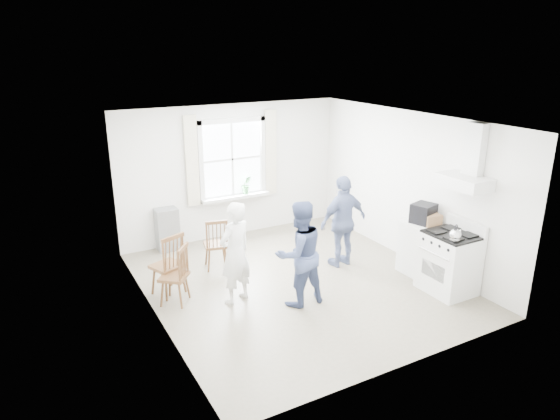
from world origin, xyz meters
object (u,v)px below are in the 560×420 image
object	(u,v)px
windsor_chair_c	(180,268)
person_left	(235,253)
gas_stove	(449,262)
low_cabinet	(420,248)
windsor_chair_a	(171,258)
windsor_chair_b	(216,239)
person_mid	(299,254)
person_right	(343,221)
stereo_stack	(423,213)

from	to	relation	value
windsor_chair_c	person_left	world-z (taller)	person_left
gas_stove	low_cabinet	bearing A→B (deg)	84.32
windsor_chair_a	windsor_chair_b	distance (m)	1.08
windsor_chair_a	windsor_chair_c	size ratio (longest dim) A/B	1.09
low_cabinet	windsor_chair_a	bearing A→B (deg)	162.71
low_cabinet	person_mid	xyz separation A→B (m)	(-2.28, 0.07, 0.34)
person_mid	low_cabinet	bearing A→B (deg)	175.96
windsor_chair_a	windsor_chair_b	bearing A→B (deg)	29.60
person_mid	windsor_chair_a	bearing A→B (deg)	-37.92
windsor_chair_a	person_right	world-z (taller)	person_right
person_right	windsor_chair_b	bearing A→B (deg)	-27.17
stereo_stack	person_right	bearing A→B (deg)	135.60
low_cabinet	windsor_chair_b	bearing A→B (deg)	149.26
windsor_chair_b	person_right	size ratio (longest dim) A/B	0.57
gas_stove	person_right	xyz separation A→B (m)	(-0.86, 1.59, 0.31)
gas_stove	low_cabinet	size ratio (longest dim) A/B	1.24
person_left	windsor_chair_b	bearing A→B (deg)	-118.67
gas_stove	low_cabinet	xyz separation A→B (m)	(0.07, 0.70, -0.03)
windsor_chair_b	person_left	distance (m)	1.19
gas_stove	person_right	bearing A→B (deg)	118.40
stereo_stack	windsor_chair_c	bearing A→B (deg)	166.37
low_cabinet	person_left	xyz separation A→B (m)	(-3.07, 0.57, 0.32)
stereo_stack	person_right	size ratio (longest dim) A/B	0.27
gas_stove	person_right	size ratio (longest dim) A/B	0.70
windsor_chair_a	person_right	xyz separation A→B (m)	(2.91, -0.31, 0.18)
person_left	person_mid	size ratio (longest dim) A/B	0.98
windsor_chair_c	person_mid	distance (m)	1.75
gas_stove	person_left	distance (m)	3.27
gas_stove	person_right	distance (m)	1.83
stereo_stack	person_left	xyz separation A→B (m)	(-3.06, 0.59, -0.28)
gas_stove	windsor_chair_a	xyz separation A→B (m)	(-3.77, 1.90, 0.13)
person_left	person_mid	distance (m)	0.93
low_cabinet	person_mid	bearing A→B (deg)	178.14
gas_stove	person_mid	world-z (taller)	person_mid
windsor_chair_b	person_left	bearing A→B (deg)	-98.04
windsor_chair_a	windsor_chair_b	size ratio (longest dim) A/B	1.10
stereo_stack	windsor_chair_b	size ratio (longest dim) A/B	0.47
windsor_chair_a	person_mid	world-z (taller)	person_mid
windsor_chair_b	person_right	world-z (taller)	person_right
windsor_chair_c	person_right	xyz separation A→B (m)	(2.88, -0.02, 0.24)
low_cabinet	windsor_chair_a	world-z (taller)	windsor_chair_a
windsor_chair_c	person_left	xyz separation A→B (m)	(0.74, -0.33, 0.21)
windsor_chair_b	person_mid	distance (m)	1.78
windsor_chair_b	stereo_stack	bearing A→B (deg)	-31.03
stereo_stack	windsor_chair_b	xyz separation A→B (m)	(-2.90, 1.74, -0.50)
stereo_stack	person_mid	size ratio (longest dim) A/B	0.27
stereo_stack	windsor_chair_c	world-z (taller)	stereo_stack
windsor_chair_a	person_mid	bearing A→B (deg)	-35.74
person_left	windsor_chair_a	bearing A→B (deg)	-59.49
low_cabinet	stereo_stack	distance (m)	0.61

